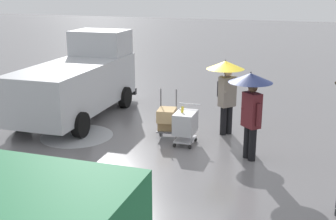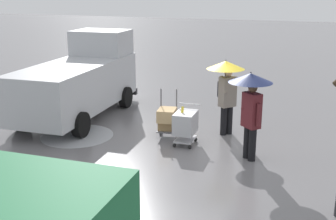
% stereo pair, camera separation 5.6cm
% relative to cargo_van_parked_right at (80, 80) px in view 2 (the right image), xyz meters
% --- Properties ---
extents(ground_plane, '(90.00, 90.00, 0.00)m').
position_rel_cargo_van_parked_right_xyz_m(ground_plane, '(-4.07, 1.50, -1.18)').
color(ground_plane, slate).
extents(slush_patch_near_cluster, '(2.03, 2.03, 0.01)m').
position_rel_cargo_van_parked_right_xyz_m(slush_patch_near_cluster, '(-0.92, 1.78, -1.18)').
color(slush_patch_near_cluster, '#999BA0').
rests_on(slush_patch_near_cluster, ground).
extents(cargo_van_parked_right, '(2.42, 5.44, 2.60)m').
position_rel_cargo_van_parked_right_xyz_m(cargo_van_parked_right, '(0.00, 0.00, 0.00)').
color(cargo_van_parked_right, '#B7BABF').
rests_on(cargo_van_parked_right, ground).
extents(shopping_cart_vendor, '(0.59, 0.84, 1.04)m').
position_rel_cargo_van_parked_right_xyz_m(shopping_cart_vendor, '(-3.99, 1.36, -0.61)').
color(shopping_cart_vendor, '#B2B2B7').
rests_on(shopping_cart_vendor, ground).
extents(hand_dolly_boxes, '(0.62, 0.78, 1.32)m').
position_rel_cargo_van_parked_right_xyz_m(hand_dolly_boxes, '(-3.33, 0.98, -0.66)').
color(hand_dolly_boxes, '#515156').
rests_on(hand_dolly_boxes, ground).
extents(pedestrian_pink_side, '(1.04, 1.04, 2.15)m').
position_rel_cargo_van_parked_right_xyz_m(pedestrian_pink_side, '(-4.78, 0.22, 0.39)').
color(pedestrian_pink_side, black).
rests_on(pedestrian_pink_side, ground).
extents(pedestrian_black_side, '(1.04, 1.04, 2.15)m').
position_rel_cargo_van_parked_right_xyz_m(pedestrian_black_side, '(-5.73, 1.76, 0.41)').
color(pedestrian_black_side, black).
rests_on(pedestrian_black_side, ground).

